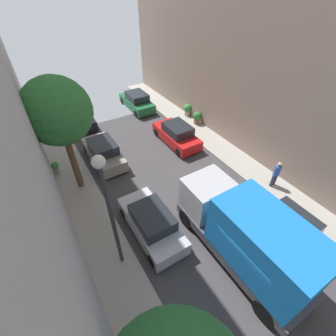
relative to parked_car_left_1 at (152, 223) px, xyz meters
The scene contains 15 objects.
ground 4.82m from the parked_car_left_1, 55.49° to the right, with size 32.00×32.00×0.00m, color #423F42.
sidewalk_right 8.67m from the parked_car_left_1, 27.02° to the right, with size 2.00×44.00×0.15m, color #A8A399.
parked_car_left_1 is the anchor object (origin of this frame).
parked_car_left_2 6.78m from the parked_car_left_1, 90.00° to the left, with size 1.78×4.20×1.57m.
parked_car_left_3 12.65m from the parked_car_left_1, 90.00° to the left, with size 1.78×4.20×1.57m.
parked_car_right_2 6.46m from the parked_car_left_1, 33.34° to the right, with size 1.78×4.20×1.57m.
parked_car_right_3 8.11m from the parked_car_left_1, 48.25° to the left, with size 1.78×4.20×1.57m.
parked_car_right_4 13.87m from the parked_car_left_1, 67.09° to the left, with size 1.78×4.20×1.57m.
delivery_truck 4.38m from the parked_car_left_1, 50.57° to the right, with size 2.26×6.60×3.38m.
pedestrian 7.75m from the parked_car_left_1, ahead, with size 0.40×0.36×1.72m.
street_tree_2 6.92m from the parked_car_left_1, 112.46° to the left, with size 3.32×3.32×6.48m.
potted_plant_1 11.15m from the parked_car_left_1, 41.71° to the left, with size 0.72×0.72×1.04m.
potted_plant_2 7.65m from the parked_car_left_1, 113.72° to the left, with size 0.45×0.45×0.82m.
potted_plant_5 12.36m from the parked_car_left_1, 46.76° to the left, with size 0.65×0.65×1.03m.
lamp_post 3.81m from the parked_car_left_1, 160.57° to the right, with size 0.44×0.44×5.81m.
Camera 1 is at (-5.70, -2.46, 10.09)m, focal length 25.24 mm.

